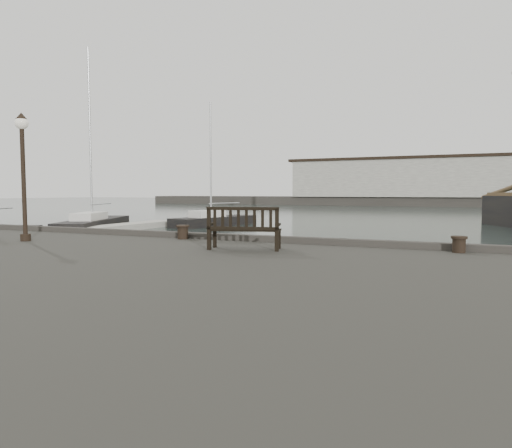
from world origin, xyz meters
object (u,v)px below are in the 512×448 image
Objects in this scene: bollard_right at (459,244)px; yacht_d at (215,223)px; bench at (244,236)px; lamp_post at (23,159)px; yacht_b at (95,226)px; bollard_left at (183,232)px.

yacht_d is (-20.19, 24.13, -1.53)m from bollard_right.
bench is 5.24m from bollard_right.
bench is 0.17× the size of yacht_d.
lamp_post is (-11.86, -2.39, 2.24)m from bollard_right.
bench is 29.29m from yacht_b.
yacht_b is 1.31× the size of yacht_d.
lamp_post is 0.25× the size of yacht_b.
bollard_left is 0.03× the size of yacht_b.
bollard_left is 0.11× the size of lamp_post.
bollard_right is (5.00, 1.57, -0.14)m from bench.
yacht_d is at bearing 106.47° from bench.
bench is 0.51× the size of lamp_post.
bollard_right is 0.03× the size of yacht_d.
yacht_b reaches higher than yacht_d.
bollard_left is 1.09× the size of bollard_right.
yacht_d is (-12.32, 24.12, -1.54)m from bollard_left.
bench is at bearing 6.82° from lamp_post.
lamp_post is at bearing -75.20° from yacht_b.
lamp_post is at bearing 172.69° from bench.
lamp_post is at bearing -168.59° from bollard_right.
lamp_post reaches higher than bollard_left.
yacht_b is (-15.71, 19.40, -3.75)m from lamp_post.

